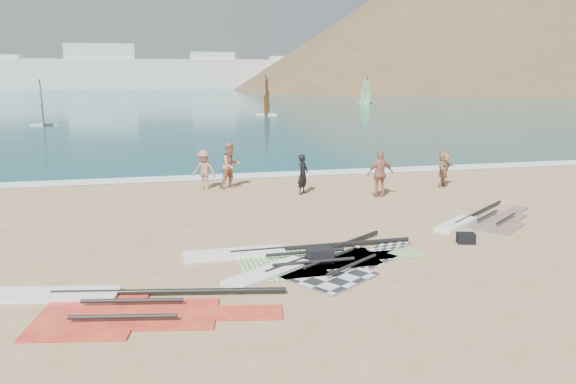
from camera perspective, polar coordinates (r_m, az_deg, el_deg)
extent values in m
plane|color=tan|center=(14.64, 6.48, -6.92)|extent=(300.00, 300.00, 0.00)
cube|color=#0B4B51|center=(145.21, -10.96, 10.06)|extent=(300.00, 240.00, 0.06)
cube|color=white|center=(26.21, -2.29, 1.67)|extent=(300.00, 1.20, 0.04)
cube|color=white|center=(163.79, -18.38, 11.30)|extent=(160.00, 8.00, 8.00)
cube|color=white|center=(167.99, -27.04, 10.78)|extent=(10.00, 7.00, 9.00)
cube|color=white|center=(163.79, -18.43, 11.99)|extent=(18.00, 7.00, 12.00)
cube|color=white|center=(163.71, -7.67, 12.14)|extent=(12.00, 7.00, 10.00)
cube|color=white|center=(167.80, 1.06, 12.07)|extent=(16.00, 7.00, 9.00)
cube|color=white|center=(173.61, 7.64, 12.30)|extent=(10.00, 7.00, 11.00)
cone|color=brown|center=(168.87, 19.74, 9.84)|extent=(143.00, 143.00, 45.00)
cone|color=brown|center=(197.42, 26.92, 9.48)|extent=(70.00, 70.00, 28.00)
cube|color=#242426|center=(13.57, 3.52, -8.33)|extent=(2.66, 2.71, 0.04)
cube|color=#242426|center=(14.80, 7.53, -6.65)|extent=(1.92, 1.90, 0.04)
cube|color=#242426|center=(15.85, 10.30, -5.47)|extent=(1.35, 1.20, 0.04)
cylinder|color=black|center=(15.06, 4.01, -5.92)|extent=(3.90, 2.76, 0.11)
cylinder|color=black|center=(14.26, 4.23, -6.72)|extent=(1.63, 1.17, 0.08)
cylinder|color=black|center=(13.86, 6.55, -7.34)|extent=(1.63, 1.17, 0.08)
cube|color=white|center=(13.49, -2.01, -8.26)|extent=(2.38, 1.93, 0.12)
cube|color=#50B127|center=(14.18, -0.82, -7.40)|extent=(2.05, 2.26, 0.04)
cube|color=#50B127|center=(14.67, 5.96, -6.79)|extent=(1.59, 1.48, 0.04)
cube|color=#50B127|center=(15.20, 11.08, -6.27)|extent=(1.34, 0.70, 0.04)
cylinder|color=black|center=(15.43, 3.53, -5.47)|extent=(5.09, 0.26, 0.12)
cylinder|color=black|center=(14.67, 1.78, -6.14)|extent=(2.10, 0.15, 0.09)
cylinder|color=black|center=(13.97, 2.66, -7.10)|extent=(2.10, 0.15, 0.09)
cube|color=white|center=(14.91, -5.46, -6.29)|extent=(2.67, 0.79, 0.12)
cube|color=#FB4C16|center=(18.86, 19.79, -3.15)|extent=(2.28, 2.31, 0.04)
cube|color=#FB4C16|center=(20.13, 21.15, -2.32)|extent=(1.64, 1.63, 0.04)
cube|color=#FB4C16|center=(21.17, 22.14, -1.71)|extent=(1.14, 1.04, 0.04)
cylinder|color=black|center=(20.12, 18.84, -1.92)|extent=(3.20, 2.50, 0.09)
cylinder|color=black|center=(19.48, 19.60, -2.24)|extent=(1.34, 1.06, 0.07)
cylinder|color=black|center=(19.29, 21.28, -2.51)|extent=(1.34, 1.06, 0.07)
cube|color=white|center=(18.42, 16.69, -3.17)|extent=(1.98, 1.71, 0.12)
cube|color=red|center=(12.07, -19.56, -11.74)|extent=(2.34, 2.52, 0.04)
cube|color=red|center=(11.68, -11.11, -12.07)|extent=(1.77, 1.68, 0.04)
cube|color=red|center=(11.54, -3.92, -12.15)|extent=(1.42, 0.88, 0.04)
cylinder|color=black|center=(12.59, -11.94, -9.86)|extent=(5.00, 1.02, 0.12)
cylinder|color=black|center=(12.15, -15.55, -10.58)|extent=(2.07, 0.46, 0.09)
cylinder|color=black|center=(11.47, -16.43, -12.04)|extent=(2.07, 0.46, 0.09)
cube|color=white|center=(13.23, -22.46, -9.65)|extent=(2.72, 1.18, 0.12)
cube|color=black|center=(14.27, 3.28, -6.52)|extent=(0.65, 0.48, 0.40)
cube|color=black|center=(16.69, 17.62, -4.49)|extent=(0.57, 0.47, 0.29)
imported|color=black|center=(22.13, 1.52, 1.80)|extent=(0.66, 0.68, 1.58)
imported|color=#BB7656|center=(23.32, -5.82, 2.69)|extent=(1.17, 1.10, 1.91)
imported|color=#A46C56|center=(23.22, -8.54, 2.24)|extent=(1.22, 1.09, 1.64)
imported|color=#B26B57|center=(21.87, 9.35, 1.83)|extent=(1.09, 0.51, 1.82)
imported|color=tan|center=(24.42, 15.53, 2.34)|extent=(1.33, 1.39, 1.57)
cube|color=white|center=(55.23, -23.57, 6.30)|extent=(2.33, 0.96, 0.13)
cube|color=orange|center=(55.15, -23.67, 7.44)|extent=(0.43, 2.76, 2.47)
cube|color=orange|center=(55.07, -23.82, 9.20)|extent=(0.27, 1.56, 1.72)
cylinder|color=black|center=(55.10, -23.75, 8.42)|extent=(0.20, 0.79, 3.92)
cube|color=white|center=(62.79, -2.17, 7.89)|extent=(2.53, 1.63, 0.14)
cube|color=red|center=(62.71, -2.18, 8.98)|extent=(1.25, 2.78, 2.67)
cube|color=red|center=(62.64, -2.19, 10.66)|extent=(0.73, 1.58, 1.86)
cylinder|color=black|center=(62.67, -2.19, 9.91)|extent=(0.43, 0.82, 4.24)
cube|color=white|center=(85.68, 7.88, 8.92)|extent=(2.28, 1.25, 0.13)
cube|color=#59C02C|center=(85.63, 7.90, 9.63)|extent=(0.84, 2.59, 2.39)
cube|color=#59C02C|center=(85.57, 7.94, 10.73)|extent=(0.50, 1.46, 1.66)
cylinder|color=black|center=(85.59, 7.92, 10.24)|extent=(0.31, 0.75, 3.79)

